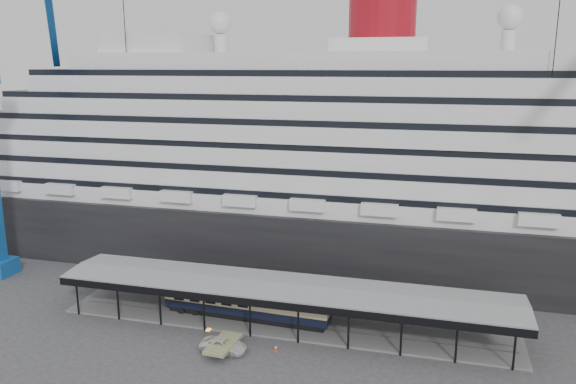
# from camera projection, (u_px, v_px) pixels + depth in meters

# --- Properties ---
(ground) EXTENTS (200.00, 200.00, 0.00)m
(ground) POSITION_uv_depth(u_px,v_px,m) (272.00, 343.00, 64.26)
(ground) COLOR #37373A
(ground) RESTS_ON ground
(cruise_ship) EXTENTS (130.00, 30.00, 43.90)m
(cruise_ship) POSITION_uv_depth(u_px,v_px,m) (328.00, 146.00, 90.31)
(cruise_ship) COLOR black
(cruise_ship) RESTS_ON ground
(platform_canopy) EXTENTS (56.00, 9.18, 5.30)m
(platform_canopy) POSITION_uv_depth(u_px,v_px,m) (283.00, 306.00, 68.44)
(platform_canopy) COLOR slate
(platform_canopy) RESTS_ON ground
(port_truck) EXTENTS (5.44, 2.77, 1.47)m
(port_truck) POSITION_uv_depth(u_px,v_px,m) (223.00, 345.00, 62.19)
(port_truck) COLOR silver
(port_truck) RESTS_ON ground
(pullman_carriage) EXTENTS (21.36, 3.68, 20.87)m
(pullman_carriage) POSITION_uv_depth(u_px,v_px,m) (246.00, 301.00, 69.60)
(pullman_carriage) COLOR black
(pullman_carriage) RESTS_ON ground
(traffic_cone_left) EXTENTS (0.40, 0.40, 0.66)m
(traffic_cone_left) POSITION_uv_depth(u_px,v_px,m) (211.00, 350.00, 62.07)
(traffic_cone_left) COLOR #CF430B
(traffic_cone_left) RESTS_ON ground
(traffic_cone_mid) EXTENTS (0.46, 0.46, 0.74)m
(traffic_cone_mid) POSITION_uv_depth(u_px,v_px,m) (241.00, 350.00, 61.96)
(traffic_cone_mid) COLOR red
(traffic_cone_mid) RESTS_ON ground
(traffic_cone_right) EXTENTS (0.43, 0.43, 0.79)m
(traffic_cone_right) POSITION_uv_depth(u_px,v_px,m) (276.00, 348.00, 62.29)
(traffic_cone_right) COLOR red
(traffic_cone_right) RESTS_ON ground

